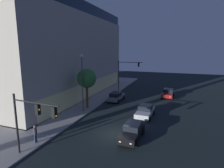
{
  "coord_description": "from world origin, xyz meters",
  "views": [
    {
      "loc": [
        -18.28,
        -6.17,
        9.38
      ],
      "look_at": [
        4.34,
        2.08,
        4.85
      ],
      "focal_mm": 29.62,
      "sensor_mm": 36.0,
      "label": 1
    }
  ],
  "objects_px": {
    "traffic_light_far_corner": "(126,70)",
    "car_grey": "(116,96)",
    "pedestrian_waiting": "(35,132)",
    "car_silver": "(145,111)",
    "car_red": "(168,93)",
    "traffic_light_near_corner": "(32,115)",
    "modern_building": "(48,52)",
    "sidewalk_tree": "(87,79)",
    "street_lamp_sidewalk": "(82,76)",
    "car_black": "(132,131)"
  },
  "relations": [
    {
      "from": "traffic_light_far_corner",
      "to": "car_grey",
      "type": "height_order",
      "value": "traffic_light_far_corner"
    },
    {
      "from": "pedestrian_waiting",
      "to": "car_grey",
      "type": "relative_size",
      "value": 0.37
    },
    {
      "from": "car_silver",
      "to": "car_red",
      "type": "distance_m",
      "value": 12.33
    },
    {
      "from": "traffic_light_near_corner",
      "to": "car_grey",
      "type": "bearing_deg",
      "value": -1.86
    },
    {
      "from": "modern_building",
      "to": "traffic_light_near_corner",
      "type": "height_order",
      "value": "modern_building"
    },
    {
      "from": "sidewalk_tree",
      "to": "car_silver",
      "type": "relative_size",
      "value": 1.37
    },
    {
      "from": "street_lamp_sidewalk",
      "to": "car_black",
      "type": "bearing_deg",
      "value": -122.31
    },
    {
      "from": "sidewalk_tree",
      "to": "pedestrian_waiting",
      "type": "distance_m",
      "value": 12.42
    },
    {
      "from": "traffic_light_near_corner",
      "to": "street_lamp_sidewalk",
      "type": "bearing_deg",
      "value": 9.52
    },
    {
      "from": "car_red",
      "to": "sidewalk_tree",
      "type": "bearing_deg",
      "value": 135.12
    },
    {
      "from": "car_black",
      "to": "car_grey",
      "type": "distance_m",
      "value": 14.71
    },
    {
      "from": "modern_building",
      "to": "sidewalk_tree",
      "type": "height_order",
      "value": "modern_building"
    },
    {
      "from": "street_lamp_sidewalk",
      "to": "car_black",
      "type": "distance_m",
      "value": 11.65
    },
    {
      "from": "street_lamp_sidewalk",
      "to": "sidewalk_tree",
      "type": "relative_size",
      "value": 1.36
    },
    {
      "from": "modern_building",
      "to": "street_lamp_sidewalk",
      "type": "relative_size",
      "value": 4.12
    },
    {
      "from": "traffic_light_far_corner",
      "to": "sidewalk_tree",
      "type": "relative_size",
      "value": 1.07
    },
    {
      "from": "traffic_light_near_corner",
      "to": "car_black",
      "type": "relative_size",
      "value": 1.16
    },
    {
      "from": "car_black",
      "to": "car_silver",
      "type": "height_order",
      "value": "car_black"
    },
    {
      "from": "pedestrian_waiting",
      "to": "car_silver",
      "type": "relative_size",
      "value": 0.39
    },
    {
      "from": "car_black",
      "to": "car_red",
      "type": "xyz_separation_m",
      "value": [
        19.16,
        -2.49,
        0.01
      ]
    },
    {
      "from": "modern_building",
      "to": "car_grey",
      "type": "bearing_deg",
      "value": -95.68
    },
    {
      "from": "traffic_light_near_corner",
      "to": "car_black",
      "type": "xyz_separation_m",
      "value": [
        6.62,
        -6.96,
        -3.19
      ]
    },
    {
      "from": "sidewalk_tree",
      "to": "car_silver",
      "type": "height_order",
      "value": "sidewalk_tree"
    },
    {
      "from": "traffic_light_near_corner",
      "to": "car_black",
      "type": "height_order",
      "value": "traffic_light_near_corner"
    },
    {
      "from": "street_lamp_sidewalk",
      "to": "car_black",
      "type": "height_order",
      "value": "street_lamp_sidewalk"
    },
    {
      "from": "sidewalk_tree",
      "to": "street_lamp_sidewalk",
      "type": "bearing_deg",
      "value": -173.55
    },
    {
      "from": "street_lamp_sidewalk",
      "to": "sidewalk_tree",
      "type": "bearing_deg",
      "value": 6.45
    },
    {
      "from": "traffic_light_far_corner",
      "to": "car_red",
      "type": "bearing_deg",
      "value": -106.68
    },
    {
      "from": "car_silver",
      "to": "traffic_light_far_corner",
      "type": "bearing_deg",
      "value": 25.53
    },
    {
      "from": "car_silver",
      "to": "car_red",
      "type": "bearing_deg",
      "value": -11.12
    },
    {
      "from": "traffic_light_far_corner",
      "to": "car_silver",
      "type": "bearing_deg",
      "value": -154.47
    },
    {
      "from": "modern_building",
      "to": "traffic_light_far_corner",
      "type": "xyz_separation_m",
      "value": [
        7.16,
        -15.12,
        -4.14
      ]
    },
    {
      "from": "traffic_light_far_corner",
      "to": "car_grey",
      "type": "distance_m",
      "value": 9.59
    },
    {
      "from": "pedestrian_waiting",
      "to": "street_lamp_sidewalk",
      "type": "bearing_deg",
      "value": 1.05
    },
    {
      "from": "pedestrian_waiting",
      "to": "car_black",
      "type": "xyz_separation_m",
      "value": [
        4.47,
        -8.85,
        -0.39
      ]
    },
    {
      "from": "traffic_light_near_corner",
      "to": "car_red",
      "type": "height_order",
      "value": "traffic_light_near_corner"
    },
    {
      "from": "sidewalk_tree",
      "to": "pedestrian_waiting",
      "type": "relative_size",
      "value": 3.5
    },
    {
      "from": "traffic_light_near_corner",
      "to": "car_silver",
      "type": "bearing_deg",
      "value": -27.34
    },
    {
      "from": "modern_building",
      "to": "street_lamp_sidewalk",
      "type": "distance_m",
      "value": 16.35
    },
    {
      "from": "car_grey",
      "to": "modern_building",
      "type": "bearing_deg",
      "value": 84.32
    },
    {
      "from": "sidewalk_tree",
      "to": "pedestrian_waiting",
      "type": "xyz_separation_m",
      "value": [
        -11.87,
        -0.38,
        -3.66
      ]
    },
    {
      "from": "traffic_light_near_corner",
      "to": "traffic_light_far_corner",
      "type": "bearing_deg",
      "value": 0.12
    },
    {
      "from": "traffic_light_far_corner",
      "to": "car_red",
      "type": "distance_m",
      "value": 10.67
    },
    {
      "from": "car_black",
      "to": "car_grey",
      "type": "xyz_separation_m",
      "value": [
        13.28,
        6.32,
        0.02
      ]
    },
    {
      "from": "traffic_light_far_corner",
      "to": "car_grey",
      "type": "xyz_separation_m",
      "value": [
        -8.73,
        -0.7,
        -3.89
      ]
    },
    {
      "from": "car_silver",
      "to": "car_grey",
      "type": "bearing_deg",
      "value": 46.02
    },
    {
      "from": "sidewalk_tree",
      "to": "car_grey",
      "type": "distance_m",
      "value": 7.7
    },
    {
      "from": "car_black",
      "to": "street_lamp_sidewalk",
      "type": "bearing_deg",
      "value": 57.69
    },
    {
      "from": "traffic_light_near_corner",
      "to": "car_red",
      "type": "relative_size",
      "value": 1.35
    },
    {
      "from": "modern_building",
      "to": "sidewalk_tree",
      "type": "bearing_deg",
      "value": -119.97
    }
  ]
}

